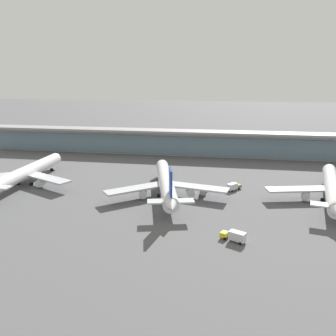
# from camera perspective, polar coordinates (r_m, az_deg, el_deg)

# --- Properties ---
(ground_plane) EXTENTS (1200.00, 1200.00, 0.00)m
(ground_plane) POSITION_cam_1_polar(r_m,az_deg,el_deg) (133.44, -1.19, -4.93)
(ground_plane) COLOR #515154
(airliner_left_stand) EXTENTS (48.21, 62.53, 16.69)m
(airliner_left_stand) POSITION_cam_1_polar(r_m,az_deg,el_deg) (160.89, -22.68, -0.70)
(airliner_left_stand) COLOR white
(airliner_left_stand) RESTS_ON ground
(airliner_centre_stand) EXTENTS (46.79, 61.90, 16.69)m
(airliner_centre_stand) POSITION_cam_1_polar(r_m,az_deg,el_deg) (133.94, -0.33, -2.48)
(airliner_centre_stand) COLOR white
(airliner_centre_stand) RESTS_ON ground
(airliner_right_stand) EXTENTS (47.09, 62.14, 16.69)m
(airliner_right_stand) POSITION_cam_1_polar(r_m,az_deg,el_deg) (141.83, 25.79, -3.01)
(airliner_right_stand) COLOR white
(airliner_right_stand) RESTS_ON ground
(service_truck_near_nose_olive) EXTENTS (6.34, 7.15, 3.10)m
(service_truck_near_nose_olive) POSITION_cam_1_polar(r_m,az_deg,el_deg) (143.67, 10.87, -3.04)
(service_truck_near_nose_olive) COLOR olive
(service_truck_near_nose_olive) RESTS_ON ground
(service_truck_under_wing_yellow) EXTENTS (7.56, 5.33, 3.10)m
(service_truck_under_wing_yellow) POSITION_cam_1_polar(r_m,az_deg,el_deg) (100.25, 11.09, -11.07)
(service_truck_under_wing_yellow) COLOR yellow
(service_truck_under_wing_yellow) RESTS_ON ground
(service_truck_on_taxiway_olive) EXTENTS (2.81, 8.69, 2.95)m
(service_truck_on_taxiway_olive) POSITION_cam_1_polar(r_m,az_deg,el_deg) (137.17, 5.93, -3.70)
(service_truck_on_taxiway_olive) COLOR olive
(service_truck_on_taxiway_olive) RESTS_ON ground
(terminal_building) EXTENTS (254.79, 12.80, 15.20)m
(terminal_building) POSITION_cam_1_polar(r_m,az_deg,el_deg) (205.48, 2.92, 4.32)
(terminal_building) COLOR #B2ADA3
(terminal_building) RESTS_ON ground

